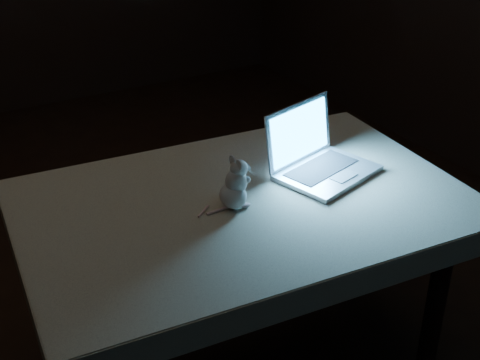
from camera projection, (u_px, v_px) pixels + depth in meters
floor at (132, 292)px, 2.91m from camera, size 5.00×5.00×0.00m
table at (244, 289)px, 2.33m from camera, size 1.46×1.00×0.74m
tablecloth at (265, 208)px, 2.19m from camera, size 1.63×1.22×0.09m
laptop at (330, 145)px, 2.25m from camera, size 0.41×0.39×0.23m
plush_mouse at (233, 184)px, 2.07m from camera, size 0.16×0.16×0.17m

